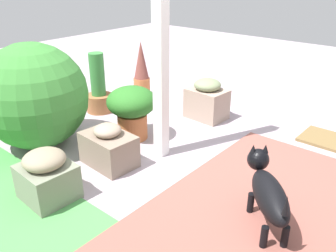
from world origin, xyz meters
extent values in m
plane|color=#A797A2|center=(0.00, 0.00, 0.00)|extent=(12.00, 12.00, 0.00)
cube|color=#905146|center=(-1.05, 0.33, 0.01)|extent=(1.80, 2.40, 0.02)
cube|color=white|center=(0.28, 0.07, 1.25)|extent=(0.10, 0.10, 2.49)
cube|color=gray|center=(0.46, -0.92, 0.17)|extent=(0.45, 0.35, 0.35)
ellipsoid|color=gray|center=(0.46, -0.92, 0.40)|extent=(0.31, 0.31, 0.14)
cube|color=#806D5D|center=(0.51, 0.51, 0.14)|extent=(0.49, 0.35, 0.29)
ellipsoid|color=gray|center=(0.51, 0.51, 0.33)|extent=(0.24, 0.24, 0.11)
cube|color=gray|center=(0.48, 1.15, 0.14)|extent=(0.40, 0.37, 0.28)
ellipsoid|color=gray|center=(0.48, 1.15, 0.33)|extent=(0.31, 0.31, 0.14)
sphere|color=#387D33|center=(1.32, 0.69, 0.50)|extent=(1.01, 1.01, 1.01)
cylinder|color=#9F603A|center=(1.57, -0.26, 0.10)|extent=(0.32, 0.32, 0.21)
cylinder|color=#387E3A|center=(1.57, -0.26, 0.46)|extent=(0.17, 0.17, 0.50)
cylinder|color=#BB6839|center=(1.57, -1.00, 0.12)|extent=(0.22, 0.22, 0.25)
cone|color=brown|center=(1.57, -1.00, 0.49)|extent=(0.20, 0.20, 0.49)
cylinder|color=#BA6439|center=(0.73, 0.00, 0.13)|extent=(0.30, 0.30, 0.26)
ellipsoid|color=#2B6B24|center=(0.73, 0.00, 0.40)|extent=(0.50, 0.50, 0.30)
ellipsoid|color=black|center=(-0.96, 0.42, 0.27)|extent=(0.51, 0.54, 0.21)
sphere|color=black|center=(-0.74, 0.17, 0.36)|extent=(0.16, 0.16, 0.16)
cone|color=black|center=(-0.70, 0.20, 0.44)|extent=(0.05, 0.05, 0.07)
cone|color=black|center=(-0.77, 0.14, 0.44)|extent=(0.05, 0.05, 0.07)
cylinder|color=black|center=(-0.79, 0.33, 0.08)|extent=(0.05, 0.05, 0.17)
cylinder|color=black|center=(-0.89, 0.24, 0.08)|extent=(0.05, 0.05, 0.17)
cylinder|color=black|center=(-1.02, 0.59, 0.08)|extent=(0.05, 0.05, 0.17)
cylinder|color=black|center=(-1.12, 0.50, 0.08)|extent=(0.05, 0.05, 0.17)
cone|color=black|center=(-1.13, 0.61, 0.40)|extent=(0.04, 0.04, 0.13)
cube|color=brown|center=(-0.88, -1.22, 0.01)|extent=(0.59, 0.42, 0.03)
camera|label=1|loc=(-1.68, 2.29, 1.63)|focal=38.04mm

